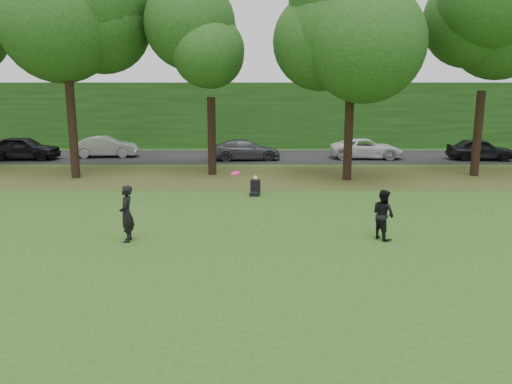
{
  "coord_description": "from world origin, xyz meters",
  "views": [
    {
      "loc": [
        -0.61,
        -12.73,
        4.58
      ],
      "look_at": [
        -0.63,
        2.98,
        1.3
      ],
      "focal_mm": 35.0,
      "sensor_mm": 36.0,
      "label": 1
    }
  ],
  "objects_px": {
    "frisbee": "(235,173)",
    "player_right": "(383,214)",
    "seated_person": "(255,188)",
    "player_left": "(127,214)"
  },
  "relations": [
    {
      "from": "player_right",
      "to": "seated_person",
      "type": "relative_size",
      "value": 1.88
    },
    {
      "from": "frisbee",
      "to": "player_right",
      "type": "bearing_deg",
      "value": -3.06
    },
    {
      "from": "player_left",
      "to": "seated_person",
      "type": "relative_size",
      "value": 2.08
    },
    {
      "from": "player_left",
      "to": "frisbee",
      "type": "relative_size",
      "value": 6.09
    },
    {
      "from": "frisbee",
      "to": "player_left",
      "type": "bearing_deg",
      "value": -171.38
    },
    {
      "from": "frisbee",
      "to": "seated_person",
      "type": "distance_m",
      "value": 6.57
    },
    {
      "from": "player_right",
      "to": "seated_person",
      "type": "height_order",
      "value": "player_right"
    },
    {
      "from": "seated_person",
      "to": "player_right",
      "type": "bearing_deg",
      "value": -53.39
    },
    {
      "from": "player_left",
      "to": "seated_person",
      "type": "bearing_deg",
      "value": 143.93
    },
    {
      "from": "player_left",
      "to": "seated_person",
      "type": "xyz_separation_m",
      "value": [
        3.87,
        6.81,
        -0.55
      ]
    }
  ]
}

